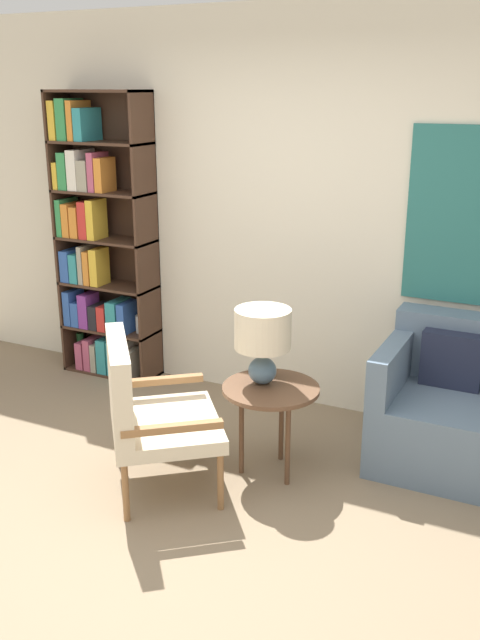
# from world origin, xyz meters

# --- Properties ---
(ground_plane) EXTENTS (14.00, 14.00, 0.00)m
(ground_plane) POSITION_xyz_m (0.00, 0.00, 0.00)
(ground_plane) COLOR #847056
(wall_back) EXTENTS (6.40, 0.08, 2.70)m
(wall_back) POSITION_xyz_m (0.06, 2.03, 1.35)
(wall_back) COLOR silver
(wall_back) RESTS_ON ground_plane
(bookshelf) EXTENTS (0.76, 0.30, 2.16)m
(bookshelf) POSITION_xyz_m (-1.57, 1.84, 0.99)
(bookshelf) COLOR #422B1E
(bookshelf) RESTS_ON ground_plane
(armchair) EXTENTS (0.87, 0.89, 0.90)m
(armchair) POSITION_xyz_m (-0.29, 0.50, 0.51)
(armchair) COLOR olive
(armchair) RESTS_ON ground_plane
(side_table) EXTENTS (0.56, 0.56, 0.55)m
(side_table) POSITION_xyz_m (0.26, 0.97, 0.49)
(side_table) COLOR brown
(side_table) RESTS_ON ground_plane
(table_lamp) EXTENTS (0.32, 0.32, 0.45)m
(table_lamp) POSITION_xyz_m (0.20, 1.00, 0.84)
(table_lamp) COLOR slate
(table_lamp) RESTS_ON side_table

